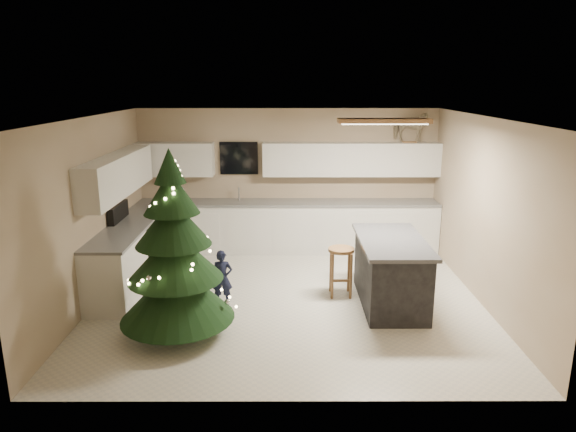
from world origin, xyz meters
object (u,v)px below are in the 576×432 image
Objects in this scene: christmas_tree at (175,261)px; toddler at (222,278)px; bar_stool at (341,260)px; island at (390,271)px; rocking_horse at (410,127)px.

christmas_tree is 2.93× the size of toddler.
bar_stool is 0.91× the size of toddler.
toddler is at bearing -178.64° from island.
rocking_horse reaches higher than toddler.
rocking_horse is at bearing 73.13° from island.
christmas_tree reaches higher than bar_stool.
toddler is (-2.36, -0.06, -0.08)m from island.
rocking_horse is at bearing 35.71° from toddler.
rocking_horse is (0.76, 2.49, 1.81)m from island.
bar_stool is 1.06× the size of rocking_horse.
island is 0.73m from bar_stool.
christmas_tree is at bearing -151.11° from bar_stool.
rocking_horse is (1.42, 2.20, 1.74)m from bar_stool.
christmas_tree is 5.10m from rocking_horse.
island is 2.14× the size of toddler.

